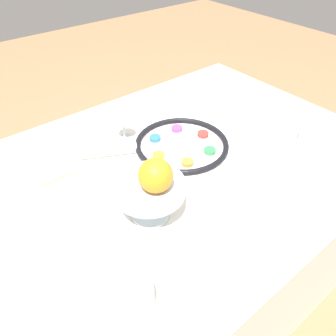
{
  "coord_description": "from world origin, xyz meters",
  "views": [
    {
      "loc": [
        0.58,
        0.67,
        1.45
      ],
      "look_at": [
        0.08,
        0.04,
        0.79
      ],
      "focal_mm": 35.0,
      "sensor_mm": 36.0,
      "label": 1
    }
  ],
  "objects_px": {
    "cup_near": "(311,136)",
    "cup_mid": "(137,298)",
    "cup_far": "(276,131)",
    "orange_fruit": "(155,175)",
    "seder_plate": "(182,145)",
    "fruit_stand": "(150,190)",
    "wine_glass": "(123,115)",
    "bread_plate": "(53,172)",
    "napkin_roll": "(109,151)"
  },
  "relations": [
    {
      "from": "wine_glass",
      "to": "cup_near",
      "type": "distance_m",
      "value": 0.69
    },
    {
      "from": "fruit_stand",
      "to": "orange_fruit",
      "type": "xyz_separation_m",
      "value": [
        -0.0,
        0.03,
        0.07
      ]
    },
    {
      "from": "orange_fruit",
      "to": "bread_plate",
      "type": "bearing_deg",
      "value": -68.35
    },
    {
      "from": "seder_plate",
      "to": "fruit_stand",
      "type": "distance_m",
      "value": 0.34
    },
    {
      "from": "wine_glass",
      "to": "cup_mid",
      "type": "xyz_separation_m",
      "value": [
        0.33,
        0.57,
        -0.07
      ]
    },
    {
      "from": "cup_far",
      "to": "bread_plate",
      "type": "bearing_deg",
      "value": -23.77
    },
    {
      "from": "seder_plate",
      "to": "cup_mid",
      "type": "xyz_separation_m",
      "value": [
        0.46,
        0.39,
        0.02
      ]
    },
    {
      "from": "fruit_stand",
      "to": "seder_plate",
      "type": "bearing_deg",
      "value": -145.84
    },
    {
      "from": "bread_plate",
      "to": "napkin_roll",
      "type": "bearing_deg",
      "value": 171.55
    },
    {
      "from": "fruit_stand",
      "to": "cup_near",
      "type": "bearing_deg",
      "value": 173.29
    },
    {
      "from": "seder_plate",
      "to": "cup_far",
      "type": "relative_size",
      "value": 4.46
    },
    {
      "from": "seder_plate",
      "to": "bread_plate",
      "type": "xyz_separation_m",
      "value": [
        0.42,
        -0.16,
        -0.01
      ]
    },
    {
      "from": "napkin_roll",
      "to": "cup_near",
      "type": "bearing_deg",
      "value": 147.35
    },
    {
      "from": "fruit_stand",
      "to": "cup_far",
      "type": "xyz_separation_m",
      "value": [
        -0.59,
        -0.02,
        -0.07
      ]
    },
    {
      "from": "orange_fruit",
      "to": "cup_mid",
      "type": "xyz_separation_m",
      "value": [
        0.19,
        0.17,
        -0.14
      ]
    },
    {
      "from": "seder_plate",
      "to": "wine_glass",
      "type": "relative_size",
      "value": 2.42
    },
    {
      "from": "napkin_roll",
      "to": "cup_far",
      "type": "xyz_separation_m",
      "value": [
        -0.54,
        0.3,
        0.01
      ]
    },
    {
      "from": "cup_near",
      "to": "orange_fruit",
      "type": "bearing_deg",
      "value": -4.44
    },
    {
      "from": "seder_plate",
      "to": "fruit_stand",
      "type": "xyz_separation_m",
      "value": [
        0.28,
        0.19,
        0.08
      ]
    },
    {
      "from": "cup_near",
      "to": "fruit_stand",
      "type": "bearing_deg",
      "value": -6.71
    },
    {
      "from": "fruit_stand",
      "to": "cup_mid",
      "type": "xyz_separation_m",
      "value": [
        0.18,
        0.2,
        -0.07
      ]
    },
    {
      "from": "fruit_stand",
      "to": "orange_fruit",
      "type": "distance_m",
      "value": 0.08
    },
    {
      "from": "bread_plate",
      "to": "cup_near",
      "type": "xyz_separation_m",
      "value": [
        -0.81,
        0.42,
        0.02
      ]
    },
    {
      "from": "seder_plate",
      "to": "napkin_roll",
      "type": "xyz_separation_m",
      "value": [
        0.22,
        -0.13,
        0.0
      ]
    },
    {
      "from": "seder_plate",
      "to": "fruit_stand",
      "type": "height_order",
      "value": "fruit_stand"
    },
    {
      "from": "seder_plate",
      "to": "cup_far",
      "type": "height_order",
      "value": "cup_far"
    },
    {
      "from": "fruit_stand",
      "to": "napkin_roll",
      "type": "relative_size",
      "value": 1.03
    },
    {
      "from": "fruit_stand",
      "to": "orange_fruit",
      "type": "bearing_deg",
      "value": 93.49
    },
    {
      "from": "napkin_roll",
      "to": "cup_mid",
      "type": "height_order",
      "value": "cup_mid"
    },
    {
      "from": "napkin_roll",
      "to": "cup_mid",
      "type": "bearing_deg",
      "value": 65.46
    },
    {
      "from": "wine_glass",
      "to": "cup_mid",
      "type": "height_order",
      "value": "wine_glass"
    },
    {
      "from": "cup_near",
      "to": "napkin_roll",
      "type": "bearing_deg",
      "value": -32.65
    },
    {
      "from": "seder_plate",
      "to": "wine_glass",
      "type": "distance_m",
      "value": 0.24
    },
    {
      "from": "fruit_stand",
      "to": "napkin_roll",
      "type": "distance_m",
      "value": 0.33
    },
    {
      "from": "cup_near",
      "to": "cup_far",
      "type": "bearing_deg",
      "value": -52.94
    },
    {
      "from": "seder_plate",
      "to": "cup_mid",
      "type": "height_order",
      "value": "cup_mid"
    },
    {
      "from": "orange_fruit",
      "to": "seder_plate",
      "type": "bearing_deg",
      "value": -142.04
    },
    {
      "from": "orange_fruit",
      "to": "cup_far",
      "type": "height_order",
      "value": "orange_fruit"
    },
    {
      "from": "orange_fruit",
      "to": "cup_far",
      "type": "bearing_deg",
      "value": -175.51
    },
    {
      "from": "napkin_roll",
      "to": "cup_mid",
      "type": "distance_m",
      "value": 0.57
    },
    {
      "from": "orange_fruit",
      "to": "cup_near",
      "type": "bearing_deg",
      "value": 175.56
    },
    {
      "from": "napkin_roll",
      "to": "orange_fruit",
      "type": "bearing_deg",
      "value": 81.62
    },
    {
      "from": "seder_plate",
      "to": "wine_glass",
      "type": "height_order",
      "value": "wine_glass"
    },
    {
      "from": "cup_near",
      "to": "cup_mid",
      "type": "bearing_deg",
      "value": 8.15
    },
    {
      "from": "seder_plate",
      "to": "orange_fruit",
      "type": "height_order",
      "value": "orange_fruit"
    },
    {
      "from": "fruit_stand",
      "to": "cup_far",
      "type": "relative_size",
      "value": 2.58
    },
    {
      "from": "cup_near",
      "to": "cup_mid",
      "type": "distance_m",
      "value": 0.86
    },
    {
      "from": "orange_fruit",
      "to": "napkin_roll",
      "type": "bearing_deg",
      "value": -98.38
    },
    {
      "from": "orange_fruit",
      "to": "cup_mid",
      "type": "distance_m",
      "value": 0.29
    },
    {
      "from": "cup_mid",
      "to": "cup_far",
      "type": "xyz_separation_m",
      "value": [
        -0.78,
        -0.22,
        0.0
      ]
    }
  ]
}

